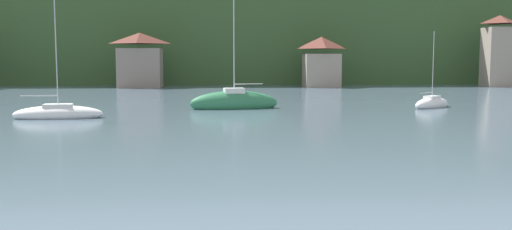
{
  "coord_description": "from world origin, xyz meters",
  "views": [
    {
      "loc": [
        -1.06,
        25.2,
        4.04
      ],
      "look_at": [
        0.0,
        43.76,
        2.16
      ],
      "focal_mm": 38.74,
      "sensor_mm": 36.0,
      "label": 1
    }
  ],
  "objects_px": {
    "sailboat_far_9": "(234,103)",
    "sailboat_far_6": "(432,104)",
    "shore_building_westcentral": "(140,61)",
    "shore_building_eastcentral": "(499,52)",
    "shore_building_central": "(321,63)",
    "sailboat_far_1": "(58,114)"
  },
  "relations": [
    {
      "from": "shore_building_central",
      "to": "sailboat_far_6",
      "type": "bearing_deg",
      "value": -84.76
    },
    {
      "from": "sailboat_far_1",
      "to": "sailboat_far_9",
      "type": "distance_m",
      "value": 13.88
    },
    {
      "from": "shore_building_westcentral",
      "to": "shore_building_eastcentral",
      "type": "height_order",
      "value": "shore_building_eastcentral"
    },
    {
      "from": "shore_building_eastcentral",
      "to": "shore_building_westcentral",
      "type": "bearing_deg",
      "value": 179.51
    },
    {
      "from": "shore_building_westcentral",
      "to": "shore_building_central",
      "type": "distance_m",
      "value": 26.1
    },
    {
      "from": "sailboat_far_1",
      "to": "sailboat_far_9",
      "type": "xyz_separation_m",
      "value": [
        12.17,
        6.68,
        0.18
      ]
    },
    {
      "from": "shore_building_central",
      "to": "shore_building_eastcentral",
      "type": "relative_size",
      "value": 0.7
    },
    {
      "from": "sailboat_far_9",
      "to": "shore_building_westcentral",
      "type": "bearing_deg",
      "value": -79.77
    },
    {
      "from": "shore_building_westcentral",
      "to": "sailboat_far_9",
      "type": "distance_m",
      "value": 37.14
    },
    {
      "from": "sailboat_far_1",
      "to": "sailboat_far_9",
      "type": "relative_size",
      "value": 0.89
    },
    {
      "from": "shore_building_westcentral",
      "to": "shore_building_eastcentral",
      "type": "xyz_separation_m",
      "value": [
        52.19,
        -0.45,
        1.3
      ]
    },
    {
      "from": "shore_building_westcentral",
      "to": "shore_building_eastcentral",
      "type": "bearing_deg",
      "value": -0.49
    },
    {
      "from": "shore_building_central",
      "to": "sailboat_far_1",
      "type": "distance_m",
      "value": 48.97
    },
    {
      "from": "shore_building_central",
      "to": "sailboat_far_6",
      "type": "height_order",
      "value": "shore_building_central"
    },
    {
      "from": "sailboat_far_1",
      "to": "sailboat_far_9",
      "type": "bearing_deg",
      "value": 23.26
    },
    {
      "from": "shore_building_westcentral",
      "to": "shore_building_central",
      "type": "relative_size",
      "value": 1.07
    },
    {
      "from": "sailboat_far_9",
      "to": "sailboat_far_6",
      "type": "bearing_deg",
      "value": 170.23
    },
    {
      "from": "shore_building_westcentral",
      "to": "sailboat_far_6",
      "type": "xyz_separation_m",
      "value": [
        29.3,
        -34.67,
        -3.46
      ]
    },
    {
      "from": "shore_building_westcentral",
      "to": "shore_building_central",
      "type": "xyz_separation_m",
      "value": [
        26.1,
        0.28,
        -0.23
      ]
    },
    {
      "from": "shore_building_central",
      "to": "sailboat_far_9",
      "type": "relative_size",
      "value": 0.73
    },
    {
      "from": "shore_building_central",
      "to": "sailboat_far_1",
      "type": "relative_size",
      "value": 0.82
    },
    {
      "from": "sailboat_far_1",
      "to": "sailboat_far_9",
      "type": "height_order",
      "value": "sailboat_far_9"
    }
  ]
}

